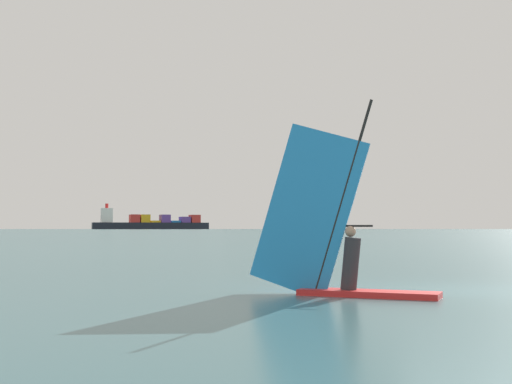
% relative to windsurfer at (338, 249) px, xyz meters
% --- Properties ---
extents(ground_plane, '(4000.00, 4000.00, 0.00)m').
position_rel_windsurfer_xyz_m(ground_plane, '(2.72, 1.19, -0.93)').
color(ground_plane, '#386066').
extents(windsurfer, '(3.81, 1.65, 4.04)m').
position_rel_windsurfer_xyz_m(windsurfer, '(0.00, 0.00, 0.00)').
color(windsurfer, red).
rests_on(windsurfer, ground_plane).
extents(cargo_ship, '(149.13, 75.87, 32.81)m').
position_rel_windsurfer_xyz_m(cargo_ship, '(-187.44, 856.65, 7.21)').
color(cargo_ship, black).
rests_on(cargo_ship, ground_plane).
extents(distant_headland, '(711.58, 496.72, 44.99)m').
position_rel_windsurfer_xyz_m(distant_headland, '(177.21, 1635.39, 21.56)').
color(distant_headland, '#60665B').
rests_on(distant_headland, ground_plane).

